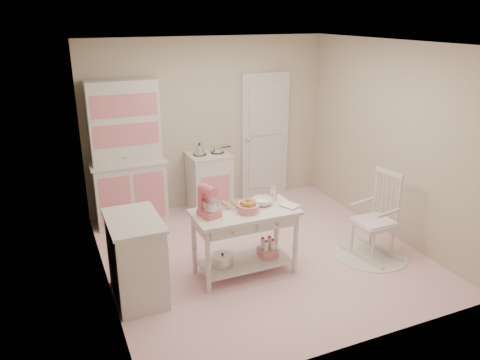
% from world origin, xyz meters
% --- Properties ---
extents(room_shell, '(3.84, 3.84, 2.62)m').
position_xyz_m(room_shell, '(0.00, 0.00, 1.65)').
color(room_shell, pink).
rests_on(room_shell, ground).
extents(door, '(0.82, 0.05, 2.04)m').
position_xyz_m(door, '(0.95, 1.87, 1.02)').
color(door, silver).
rests_on(door, ground).
extents(hutch, '(1.06, 0.50, 2.08)m').
position_xyz_m(hutch, '(-1.32, 1.66, 1.04)').
color(hutch, silver).
rests_on(hutch, ground).
extents(stove, '(0.62, 0.57, 0.92)m').
position_xyz_m(stove, '(-0.12, 1.61, 0.46)').
color(stove, silver).
rests_on(stove, ground).
extents(base_cabinet, '(0.54, 0.84, 0.92)m').
position_xyz_m(base_cabinet, '(-1.63, -0.31, 0.46)').
color(base_cabinet, silver).
rests_on(base_cabinet, ground).
extents(lace_rug, '(0.92, 0.92, 0.01)m').
position_xyz_m(lace_rug, '(1.27, -0.57, 0.01)').
color(lace_rug, white).
rests_on(lace_rug, ground).
extents(rocking_chair, '(0.61, 0.80, 1.10)m').
position_xyz_m(rocking_chair, '(1.27, -0.57, 0.55)').
color(rocking_chair, silver).
rests_on(rocking_chair, ground).
extents(work_table, '(1.20, 0.60, 0.80)m').
position_xyz_m(work_table, '(-0.37, -0.32, 0.40)').
color(work_table, silver).
rests_on(work_table, ground).
extents(stand_mixer, '(0.27, 0.32, 0.34)m').
position_xyz_m(stand_mixer, '(-0.79, -0.30, 0.97)').
color(stand_mixer, '#DB5C6C').
rests_on(stand_mixer, work_table).
extents(cookie_tray, '(0.34, 0.24, 0.02)m').
position_xyz_m(cookie_tray, '(-0.52, -0.14, 0.81)').
color(cookie_tray, silver).
rests_on(cookie_tray, work_table).
extents(bread_basket, '(0.25, 0.25, 0.09)m').
position_xyz_m(bread_basket, '(-0.35, -0.37, 0.85)').
color(bread_basket, '#D67B8A').
rests_on(bread_basket, work_table).
extents(mixing_bowl, '(0.25, 0.25, 0.08)m').
position_xyz_m(mixing_bowl, '(-0.11, -0.24, 0.84)').
color(mixing_bowl, white).
rests_on(mixing_bowl, work_table).
extents(metal_pitcher, '(0.10, 0.10, 0.17)m').
position_xyz_m(metal_pitcher, '(0.07, -0.16, 0.89)').
color(metal_pitcher, silver).
rests_on(metal_pitcher, work_table).
extents(recipe_book, '(0.24, 0.27, 0.02)m').
position_xyz_m(recipe_book, '(0.08, -0.44, 0.81)').
color(recipe_book, white).
rests_on(recipe_book, work_table).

